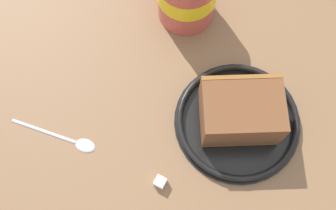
{
  "coord_description": "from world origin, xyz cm",
  "views": [
    {
      "loc": [
        11.95,
        20.38,
        58.79
      ],
      "look_at": [
        7.27,
        0.17,
        3.0
      ],
      "focal_mm": 44.89,
      "sensor_mm": 36.0,
      "label": 1
    }
  ],
  "objects_px": {
    "teaspoon": "(70,140)",
    "sugar_cube": "(160,182)",
    "small_plate": "(238,121)",
    "cake_slice": "(241,112)"
  },
  "relations": [
    {
      "from": "teaspoon",
      "to": "sugar_cube",
      "type": "distance_m",
      "value": 0.14
    },
    {
      "from": "small_plate",
      "to": "sugar_cube",
      "type": "distance_m",
      "value": 0.14
    },
    {
      "from": "teaspoon",
      "to": "sugar_cube",
      "type": "height_order",
      "value": "sugar_cube"
    },
    {
      "from": "small_plate",
      "to": "teaspoon",
      "type": "height_order",
      "value": "small_plate"
    },
    {
      "from": "teaspoon",
      "to": "sugar_cube",
      "type": "xyz_separation_m",
      "value": [
        -0.11,
        0.09,
        0.0
      ]
    },
    {
      "from": "small_plate",
      "to": "cake_slice",
      "type": "relative_size",
      "value": 1.5
    },
    {
      "from": "small_plate",
      "to": "sugar_cube",
      "type": "height_order",
      "value": "small_plate"
    },
    {
      "from": "cake_slice",
      "to": "small_plate",
      "type": "bearing_deg",
      "value": 78.9
    },
    {
      "from": "cake_slice",
      "to": "teaspoon",
      "type": "height_order",
      "value": "cake_slice"
    },
    {
      "from": "sugar_cube",
      "to": "cake_slice",
      "type": "bearing_deg",
      "value": -153.82
    }
  ]
}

